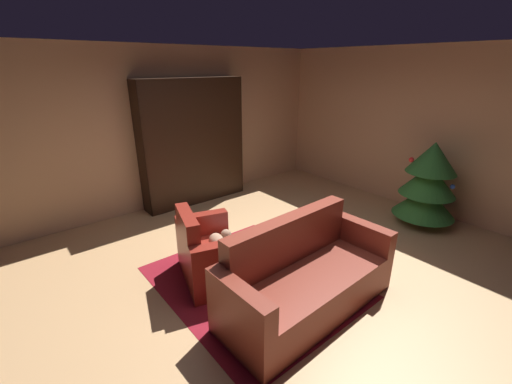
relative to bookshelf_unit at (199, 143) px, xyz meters
name	(u,v)px	position (x,y,z in m)	size (l,w,h in m)	color
ground_plane	(275,268)	(2.62, -0.48, -1.09)	(7.90, 7.90, 0.00)	tan
wall_back	(419,130)	(2.62, 2.84, 0.28)	(5.82, 0.06, 2.75)	tan
wall_left	(167,129)	(-0.26, -0.48, 0.28)	(0.06, 6.71, 2.75)	tan
area_rug	(253,282)	(2.67, -0.89, -1.09)	(2.32, 1.93, 0.01)	maroon
bookshelf_unit	(199,143)	(0.00, 0.00, 0.00)	(0.37, 1.95, 2.23)	black
armchair_red	(209,255)	(2.26, -1.23, -0.78)	(1.11, 0.91, 0.89)	maroon
couch_red	(305,279)	(3.33, -0.71, -0.77)	(0.86, 2.00, 0.96)	maroon
coffee_table	(251,250)	(2.57, -0.82, -0.73)	(0.76, 0.76, 0.40)	black
book_stack_on_table	(253,243)	(2.56, -0.80, -0.65)	(0.23, 0.17, 0.09)	gray
bottle_on_table	(248,249)	(2.70, -0.98, -0.59)	(0.07, 0.07, 0.25)	#225821
decorated_tree	(428,183)	(3.19, 2.23, -0.40)	(0.93, 0.93, 1.35)	brown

